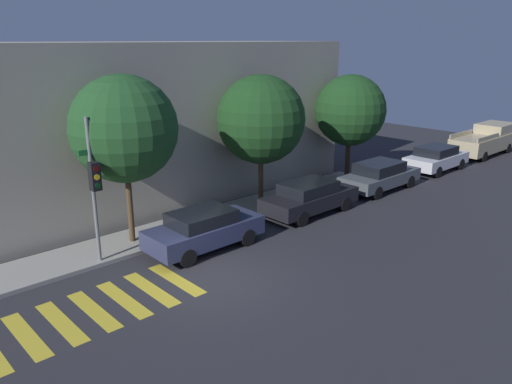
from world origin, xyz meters
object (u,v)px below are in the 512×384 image
traffic_light_pole (106,165)px  sedan_far_end (380,175)px  sedan_middle (309,197)px  pickup_truck (486,140)px  tree_midblock (261,120)px  tree_near_corner (124,129)px  sedan_near_corner (204,229)px  tree_far_end (350,110)px  sedan_tail_of_row (436,158)px

traffic_light_pole → sedan_far_end: traffic_light_pole is taller
sedan_middle → pickup_truck: (16.96, 0.00, 0.19)m
traffic_light_pole → tree_midblock: (7.53, 0.85, 0.56)m
sedan_middle → tree_near_corner: tree_near_corner is taller
sedan_near_corner → tree_far_end: size_ratio=0.77×
tree_near_corner → tree_midblock: 6.37m
sedan_far_end → tree_near_corner: bearing=170.3°
sedan_near_corner → tree_midblock: tree_midblock is taller
sedan_tail_of_row → tree_midblock: tree_midblock is taller
tree_midblock → tree_far_end: (6.18, 0.00, -0.19)m
sedan_middle → tree_far_end: tree_far_end is taller
traffic_light_pole → tree_midblock: tree_midblock is taller
sedan_far_end → tree_near_corner: tree_near_corner is taller
traffic_light_pole → sedan_middle: 8.83m
tree_midblock → tree_far_end: bearing=0.0°
pickup_truck → tree_midblock: size_ratio=0.99×
tree_near_corner → sedan_middle: bearing=-16.4°
sedan_tail_of_row → tree_midblock: bearing=169.6°
sedan_near_corner → tree_midblock: 6.03m
sedan_far_end → sedan_near_corner: bearing=180.0°
sedan_near_corner → tree_far_end: tree_far_end is taller
sedan_tail_of_row → tree_midblock: (-11.51, 2.12, 3.12)m
sedan_far_end → pickup_truck: 11.79m
sedan_near_corner → sedan_far_end: bearing=-0.0°
pickup_truck → tree_midblock: tree_midblock is taller
traffic_light_pole → sedan_tail_of_row: size_ratio=1.16×
sedan_tail_of_row → tree_near_corner: tree_near_corner is taller
sedan_far_end → sedan_tail_of_row: size_ratio=1.08×
tree_midblock → tree_far_end: size_ratio=1.05×
pickup_truck → sedan_middle: bearing=-180.0°
sedan_middle → traffic_light_pole: bearing=171.4°
sedan_near_corner → pickup_truck: (22.51, 0.00, 0.18)m
traffic_light_pole → pickup_truck: bearing=-2.9°
tree_midblock → sedan_far_end: bearing=-19.4°
sedan_middle → pickup_truck: size_ratio=0.78×
sedan_middle → sedan_far_end: size_ratio=0.98×
traffic_light_pole → sedan_middle: (8.36, -1.27, -2.56)m
sedan_far_end → traffic_light_pole: bearing=174.6°
sedan_far_end → tree_far_end: size_ratio=0.83×
sedan_middle → tree_midblock: (-0.83, 2.12, 3.13)m
sedan_near_corner → sedan_tail_of_row: bearing=0.0°
sedan_far_end → tree_midblock: (-6.01, 2.12, 3.13)m
sedan_tail_of_row → sedan_middle: bearing=180.0°
sedan_far_end → pickup_truck: (11.79, 0.00, 0.20)m
sedan_middle → tree_near_corner: 8.27m
sedan_near_corner → tree_near_corner: tree_near_corner is taller
pickup_truck → sedan_tail_of_row: bearing=-180.0°
traffic_light_pole → tree_far_end: (13.71, 0.85, 0.37)m
traffic_light_pole → pickup_truck: 25.46m
pickup_truck → tree_midblock: 18.16m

